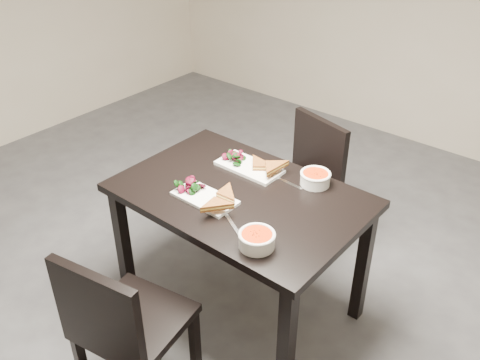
{
  "coord_description": "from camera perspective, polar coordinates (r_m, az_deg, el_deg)",
  "views": [
    {
      "loc": [
        1.65,
        -1.64,
        2.14
      ],
      "look_at": [
        0.29,
        -0.0,
        0.82
      ],
      "focal_mm": 39.02,
      "sensor_mm": 36.0,
      "label": 1
    }
  ],
  "objects": [
    {
      "name": "chair_far",
      "position": [
        3.17,
        6.95,
        0.11
      ],
      "size": [
        0.51,
        0.51,
        0.85
      ],
      "rotation": [
        0.0,
        0.0,
        -0.25
      ],
      "color": "black",
      "rests_on": "ground"
    },
    {
      "name": "cutlery_far",
      "position": [
        2.62,
        5.22,
        -0.27
      ],
      "size": [
        0.18,
        0.03,
        0.0
      ],
      "primitive_type": "cube",
      "rotation": [
        0.0,
        0.0,
        -0.07
      ],
      "color": "silver",
      "rests_on": "table"
    },
    {
      "name": "plate_far",
      "position": [
        2.73,
        1.02,
        1.41
      ],
      "size": [
        0.35,
        0.17,
        0.02
      ],
      "primitive_type": "cube",
      "color": "white",
      "rests_on": "table"
    },
    {
      "name": "sandwich_far",
      "position": [
        2.67,
        1.92,
        1.52
      ],
      "size": [
        0.22,
        0.21,
        0.06
      ],
      "primitive_type": null,
      "rotation": [
        0.0,
        0.0,
        0.66
      ],
      "color": "#A55622",
      "rests_on": "plate_far"
    },
    {
      "name": "chair_near",
      "position": [
        2.31,
        -12.81,
        -15.08
      ],
      "size": [
        0.49,
        0.49,
        0.85
      ],
      "rotation": [
        0.0,
        0.0,
        0.18
      ],
      "color": "black",
      "rests_on": "ground"
    },
    {
      "name": "cutlery_near",
      "position": [
        2.32,
        -0.83,
        -4.86
      ],
      "size": [
        0.17,
        0.1,
        0.0
      ],
      "primitive_type": "cube",
      "rotation": [
        0.0,
        0.0,
        -0.48
      ],
      "color": "silver",
      "rests_on": "table"
    },
    {
      "name": "ground",
      "position": [
        3.16,
        -4.13,
        -10.85
      ],
      "size": [
        5.0,
        5.0,
        0.0
      ],
      "primitive_type": "plane",
      "color": "#47474C",
      "rests_on": "ground"
    },
    {
      "name": "sandwich_near",
      "position": [
        2.44,
        -2.54,
        -1.72
      ],
      "size": [
        0.17,
        0.13,
        0.05
      ],
      "primitive_type": null,
      "rotation": [
        0.0,
        0.0,
        0.07
      ],
      "color": "#A55622",
      "rests_on": "plate_near"
    },
    {
      "name": "salad_far",
      "position": [
        2.77,
        -0.59,
        2.67
      ],
      "size": [
        0.11,
        0.1,
        0.05
      ],
      "primitive_type": null,
      "color": "black",
      "rests_on": "plate_far"
    },
    {
      "name": "table",
      "position": [
        2.6,
        -0.0,
        -3.16
      ],
      "size": [
        1.2,
        0.8,
        0.75
      ],
      "color": "black",
      "rests_on": "ground"
    },
    {
      "name": "plate_near",
      "position": [
        2.49,
        -3.86,
        -1.98
      ],
      "size": [
        0.32,
        0.16,
        0.02
      ],
      "primitive_type": "cube",
      "color": "white",
      "rests_on": "table"
    },
    {
      "name": "soup_bowl_near",
      "position": [
        2.18,
        1.85,
        -6.46
      ],
      "size": [
        0.16,
        0.16,
        0.07
      ],
      "color": "white",
      "rests_on": "table"
    },
    {
      "name": "soup_bowl_far",
      "position": [
        2.61,
        8.24,
        0.26
      ],
      "size": [
        0.15,
        0.15,
        0.07
      ],
      "color": "white",
      "rests_on": "table"
    },
    {
      "name": "salad_near",
      "position": [
        2.53,
        -5.54,
        -0.62
      ],
      "size": [
        0.1,
        0.09,
        0.04
      ],
      "primitive_type": null,
      "color": "black",
      "rests_on": "plate_near"
    }
  ]
}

